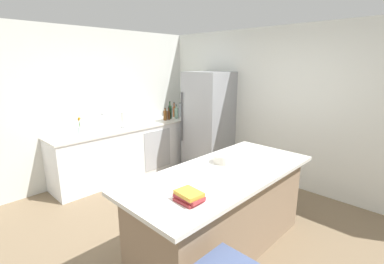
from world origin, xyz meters
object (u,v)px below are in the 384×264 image
object	(u,v)px
sink_faucet	(103,121)
hot_sauce_bottle	(185,112)
cookbook_stack	(189,196)
syrup_bottle	(169,115)
gin_bottle	(176,113)
vinegar_bottle	(174,111)
flower_vase	(80,129)
soda_bottle	(180,111)
refrigerator	(208,122)
paper_towel_roll	(124,120)
whiskey_bottle	(165,115)
wine_bottle	(170,112)
mixing_bowl	(224,158)
kitchen_island	(222,210)

from	to	relation	value
sink_faucet	hot_sauce_bottle	distance (m)	1.84
cookbook_stack	syrup_bottle	bearing A→B (deg)	141.89
hot_sauce_bottle	syrup_bottle	world-z (taller)	same
gin_bottle	vinegar_bottle	bearing A→B (deg)	151.84
flower_vase	soda_bottle	distance (m)	2.18
refrigerator	paper_towel_roll	bearing A→B (deg)	-122.53
paper_towel_roll	syrup_bottle	bearing A→B (deg)	86.67
vinegar_bottle	sink_faucet	bearing A→B (deg)	-89.01
gin_bottle	cookbook_stack	xyz separation A→B (m)	(2.66, -2.30, -0.06)
vinegar_bottle	whiskey_bottle	size ratio (longest dim) A/B	1.23
vinegar_bottle	wine_bottle	distance (m)	0.21
sink_faucet	mixing_bowl	xyz separation A→B (m)	(2.45, 0.19, -0.10)
sink_faucet	gin_bottle	bearing A→B (deg)	84.88
sink_faucet	wine_bottle	distance (m)	1.46
kitchen_island	syrup_bottle	world-z (taller)	syrup_bottle
flower_vase	gin_bottle	bearing A→B (deg)	87.73
kitchen_island	sink_faucet	distance (m)	2.68
hot_sauce_bottle	soda_bottle	world-z (taller)	soda_bottle
cookbook_stack	vinegar_bottle	bearing A→B (deg)	139.87
whiskey_bottle	soda_bottle	bearing A→B (deg)	97.78
refrigerator	whiskey_bottle	bearing A→B (deg)	-152.51
soda_bottle	syrup_bottle	xyz separation A→B (m)	(0.07, -0.38, -0.02)
soda_bottle	refrigerator	bearing A→B (deg)	-4.04
mixing_bowl	paper_towel_roll	bearing A→B (deg)	175.55
hot_sauce_bottle	paper_towel_roll	bearing A→B (deg)	-91.58
sink_faucet	cookbook_stack	size ratio (longest dim) A/B	1.24
refrigerator	sink_faucet	distance (m)	1.92
kitchen_island	soda_bottle	distance (m)	3.17
sink_faucet	cookbook_stack	world-z (taller)	sink_faucet
refrigerator	flower_vase	xyz separation A→B (m)	(-0.84, -2.12, 0.07)
cookbook_stack	whiskey_bottle	bearing A→B (deg)	143.14
sink_faucet	hot_sauce_bottle	xyz separation A→B (m)	(0.10, 1.84, -0.06)
cookbook_stack	gin_bottle	bearing A→B (deg)	139.23
paper_towel_roll	hot_sauce_bottle	xyz separation A→B (m)	(0.04, 1.47, -0.04)
gin_bottle	wine_bottle	xyz separation A→B (m)	(-0.08, -0.10, 0.03)
kitchen_island	paper_towel_roll	world-z (taller)	paper_towel_roll
sink_faucet	wine_bottle	world-z (taller)	wine_bottle
kitchen_island	refrigerator	xyz separation A→B (m)	(-1.71, 1.72, 0.47)
whiskey_bottle	mixing_bowl	xyz separation A→B (m)	(2.33, -1.10, -0.05)
wine_bottle	soda_bottle	bearing A→B (deg)	91.78
wine_bottle	sink_faucet	bearing A→B (deg)	-92.29
syrup_bottle	cookbook_stack	xyz separation A→B (m)	(2.69, -2.11, -0.05)
hot_sauce_bottle	wine_bottle	distance (m)	0.39
paper_towel_roll	gin_bottle	xyz separation A→B (m)	(0.08, 1.19, -0.02)
syrup_bottle	whiskey_bottle	xyz separation A→B (m)	(-0.00, -0.09, 0.00)
hot_sauce_bottle	soda_bottle	size ratio (longest dim) A/B	0.84
mixing_bowl	whiskey_bottle	bearing A→B (deg)	154.81
vinegar_bottle	mixing_bowl	distance (m)	2.88
soda_bottle	syrup_bottle	size ratio (longest dim) A/B	1.18
refrigerator	hot_sauce_bottle	size ratio (longest dim) A/B	7.41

